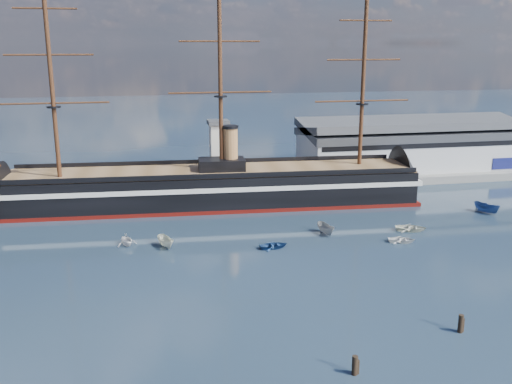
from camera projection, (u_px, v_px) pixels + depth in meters
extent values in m
plane|color=#192836|center=(228.00, 233.00, 107.73)|extent=(600.00, 600.00, 0.00)
cube|color=slate|center=(245.00, 185.00, 143.79)|extent=(180.00, 18.00, 2.00)
cube|color=#B7BABC|center=(416.00, 148.00, 155.06)|extent=(62.00, 20.00, 10.00)
cube|color=#3F4247|center=(417.00, 128.00, 153.65)|extent=(63.00, 21.00, 2.00)
cube|color=silver|center=(219.00, 153.00, 137.32)|extent=(4.00, 4.00, 14.00)
cube|color=#3F4247|center=(218.00, 122.00, 135.43)|extent=(5.00, 5.00, 1.00)
cube|color=black|center=(213.00, 187.00, 125.65)|extent=(88.82, 21.41, 7.00)
cube|color=silver|center=(213.00, 182.00, 125.35)|extent=(90.83, 21.77, 1.00)
cube|color=#530D09|center=(213.00, 203.00, 126.58)|extent=(90.83, 21.73, 0.90)
cone|color=black|center=(408.00, 179.00, 134.69)|extent=(11.95, 16.33, 15.68)
cube|color=brown|center=(213.00, 171.00, 124.74)|extent=(88.74, 20.13, 0.40)
cube|color=black|center=(222.00, 164.00, 124.77)|extent=(10.35, 6.61, 2.50)
cylinder|color=#AE7946|center=(230.00, 148.00, 124.28)|extent=(3.20, 3.20, 9.00)
cylinder|color=#381E0F|center=(52.00, 84.00, 113.72)|extent=(0.90, 0.90, 38.00)
cylinder|color=#381E0F|center=(220.00, 72.00, 119.77)|extent=(0.90, 0.90, 42.00)
cylinder|color=#381E0F|center=(363.00, 85.00, 126.69)|extent=(0.90, 0.90, 36.00)
imported|color=beige|center=(166.00, 248.00, 99.81)|extent=(6.51, 4.03, 2.44)
imported|color=navy|center=(274.00, 248.00, 99.58)|extent=(1.49, 3.19, 1.44)
imported|color=gray|center=(326.00, 234.00, 106.80)|extent=(6.51, 3.27, 2.49)
imported|color=silver|center=(127.00, 245.00, 100.99)|extent=(6.97, 5.00, 2.34)
imported|color=white|center=(401.00, 242.00, 102.48)|extent=(2.05, 3.18, 1.38)
imported|color=navy|center=(486.00, 213.00, 120.21)|extent=(7.14, 5.22, 2.70)
imported|color=beige|center=(411.00, 231.00, 108.74)|extent=(2.54, 3.88, 1.68)
cylinder|color=black|center=(354.00, 375.00, 61.57)|extent=(0.64, 0.64, 2.93)
cylinder|color=black|center=(460.00, 332.00, 70.57)|extent=(0.64, 0.64, 3.06)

